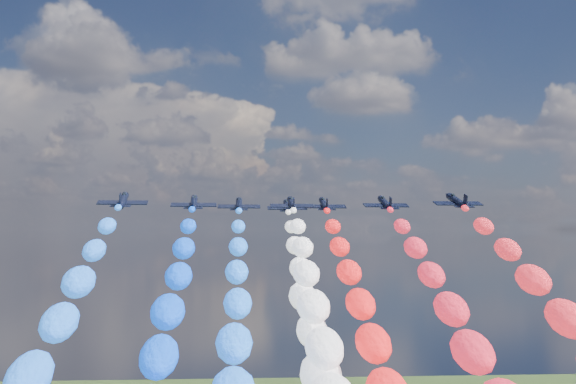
{
  "coord_description": "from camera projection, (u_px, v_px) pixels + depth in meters",
  "views": [
    {
      "loc": [
        -8.19,
        -125.06,
        106.92
      ],
      "look_at": [
        0.0,
        4.0,
        113.66
      ],
      "focal_mm": 44.99,
      "sensor_mm": 36.0,
      "label": 1
    }
  ],
  "objects": [
    {
      "name": "jet_0",
      "position": [
        123.0,
        200.0,
        117.29
      ],
      "size": [
        8.62,
        11.42,
        5.29
      ],
      "primitive_type": null,
      "rotation": [
        0.28,
        0.0,
        0.05
      ],
      "color": "black"
    },
    {
      "name": "jet_1",
      "position": [
        194.0,
        203.0,
        127.64
      ],
      "size": [
        8.43,
        11.29,
        5.29
      ],
      "primitive_type": null,
      "rotation": [
        0.28,
        0.0,
        0.04
      ],
      "color": "black"
    },
    {
      "name": "jet_2",
      "position": [
        239.0,
        205.0,
        136.97
      ],
      "size": [
        8.08,
        11.04,
        5.29
      ],
      "primitive_type": null,
      "rotation": [
        0.28,
        0.0,
        0.0
      ],
      "color": "black"
    },
    {
      "name": "jet_3",
      "position": [
        292.0,
        204.0,
        133.42
      ],
      "size": [
        8.33,
        11.22,
        5.29
      ],
      "primitive_type": null,
      "rotation": [
        0.28,
        0.0,
        0.03
      ],
      "color": "black"
    },
    {
      "name": "jet_4",
      "position": [
        287.0,
        206.0,
        146.99
      ],
      "size": [
        8.08,
        11.04,
        5.29
      ],
      "primitive_type": null,
      "rotation": [
        0.28,
        0.0,
        0.0
      ],
      "color": "black"
    },
    {
      "name": "jet_5",
      "position": [
        324.0,
        205.0,
        136.72
      ],
      "size": [
        8.26,
        11.17,
        5.29
      ],
      "primitive_type": null,
      "rotation": [
        0.28,
        0.0,
        0.02
      ],
      "color": "black"
    },
    {
      "name": "jet_6",
      "position": [
        385.0,
        203.0,
        130.5
      ],
      "size": [
        8.47,
        11.32,
        5.29
      ],
      "primitive_type": null,
      "rotation": [
        0.28,
        0.0,
        0.04
      ],
      "color": "black"
    },
    {
      "name": "jet_7",
      "position": [
        457.0,
        201.0,
        121.04
      ],
      "size": [
        8.76,
        11.52,
        5.29
      ],
      "primitive_type": null,
      "rotation": [
        0.28,
        0.0,
        0.07
      ],
      "color": "black"
    }
  ]
}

